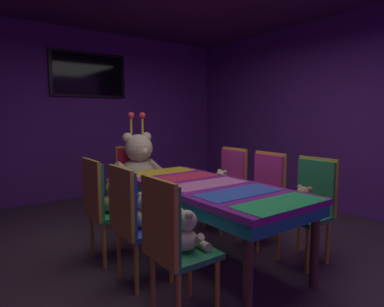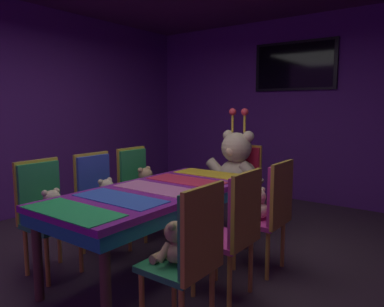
{
  "view_description": "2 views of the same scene",
  "coord_description": "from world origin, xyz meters",
  "px_view_note": "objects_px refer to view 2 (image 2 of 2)",
  "views": [
    {
      "loc": [
        -1.92,
        -2.35,
        1.38
      ],
      "look_at": [
        -0.18,
        0.01,
        1.04
      ],
      "focal_mm": 30.7,
      "sensor_mm": 36.0,
      "label": 1
    },
    {
      "loc": [
        2.06,
        -2.27,
        1.44
      ],
      "look_at": [
        0.13,
        0.34,
        1.02
      ],
      "focal_mm": 33.84,
      "sensor_mm": 36.0,
      "label": 2
    }
  ],
  "objects_px": {
    "chair_left_1": "(97,192)",
    "teddy_right_0": "(175,244)",
    "banquet_table": "(157,199)",
    "teddy_left_1": "(107,195)",
    "chair_left_2": "(137,182)",
    "wall_tv": "(295,66)",
    "chair_right_0": "(193,247)",
    "king_teddy_bear": "(236,165)",
    "teddy_left_2": "(146,184)",
    "throne_chair": "(243,177)",
    "teddy_left_0": "(53,209)",
    "teddy_right_2": "(258,205)",
    "chair_right_1": "(237,223)",
    "chair_left_0": "(43,205)",
    "chair_right_2": "(273,206)"
  },
  "relations": [
    {
      "from": "chair_left_1",
      "to": "teddy_right_0",
      "type": "relative_size",
      "value": 3.33
    },
    {
      "from": "teddy_left_1",
      "to": "teddy_left_2",
      "type": "relative_size",
      "value": 0.9
    },
    {
      "from": "chair_right_0",
      "to": "king_teddy_bear",
      "type": "height_order",
      "value": "king_teddy_bear"
    },
    {
      "from": "teddy_left_1",
      "to": "chair_right_1",
      "type": "distance_m",
      "value": 1.45
    },
    {
      "from": "chair_left_1",
      "to": "chair_left_0",
      "type": "bearing_deg",
      "value": -90.4
    },
    {
      "from": "banquet_table",
      "to": "teddy_right_0",
      "type": "xyz_separation_m",
      "value": [
        0.67,
        -0.58,
        -0.07
      ]
    },
    {
      "from": "teddy_left_0",
      "to": "teddy_right_2",
      "type": "height_order",
      "value": "teddy_left_0"
    },
    {
      "from": "chair_left_1",
      "to": "teddy_left_2",
      "type": "height_order",
      "value": "chair_left_1"
    },
    {
      "from": "teddy_right_0",
      "to": "throne_chair",
      "type": "relative_size",
      "value": 0.3
    },
    {
      "from": "banquet_table",
      "to": "chair_right_0",
      "type": "relative_size",
      "value": 2.05
    },
    {
      "from": "throne_chair",
      "to": "chair_right_1",
      "type": "bearing_deg",
      "value": 27.25
    },
    {
      "from": "banquet_table",
      "to": "chair_left_2",
      "type": "relative_size",
      "value": 2.05
    },
    {
      "from": "chair_right_1",
      "to": "teddy_left_2",
      "type": "bearing_deg",
      "value": -21.57
    },
    {
      "from": "teddy_left_2",
      "to": "chair_left_1",
      "type": "bearing_deg",
      "value": -101.5
    },
    {
      "from": "chair_right_2",
      "to": "wall_tv",
      "type": "height_order",
      "value": "wall_tv"
    },
    {
      "from": "chair_left_2",
      "to": "wall_tv",
      "type": "height_order",
      "value": "wall_tv"
    },
    {
      "from": "throne_chair",
      "to": "wall_tv",
      "type": "distance_m",
      "value": 2.13
    },
    {
      "from": "chair_left_2",
      "to": "teddy_left_0",
      "type": "bearing_deg",
      "value": -81.67
    },
    {
      "from": "banquet_table",
      "to": "king_teddy_bear",
      "type": "height_order",
      "value": "king_teddy_bear"
    },
    {
      "from": "teddy_left_1",
      "to": "king_teddy_bear",
      "type": "xyz_separation_m",
      "value": [
        0.65,
        1.37,
        0.18
      ]
    },
    {
      "from": "king_teddy_bear",
      "to": "teddy_left_1",
      "type": "bearing_deg",
      "value": -25.44
    },
    {
      "from": "chair_right_2",
      "to": "throne_chair",
      "type": "distance_m",
      "value": 1.27
    },
    {
      "from": "king_teddy_bear",
      "to": "wall_tv",
      "type": "distance_m",
      "value": 2.16
    },
    {
      "from": "teddy_left_0",
      "to": "king_teddy_bear",
      "type": "distance_m",
      "value": 2.07
    },
    {
      "from": "teddy_left_2",
      "to": "chair_right_0",
      "type": "distance_m",
      "value": 1.89
    },
    {
      "from": "teddy_right_2",
      "to": "teddy_left_2",
      "type": "bearing_deg",
      "value": -0.08
    },
    {
      "from": "banquet_table",
      "to": "teddy_left_1",
      "type": "bearing_deg",
      "value": -179.85
    },
    {
      "from": "teddy_left_0",
      "to": "chair_left_1",
      "type": "bearing_deg",
      "value": 103.55
    },
    {
      "from": "chair_left_1",
      "to": "teddy_left_1",
      "type": "distance_m",
      "value": 0.14
    },
    {
      "from": "teddy_right_0",
      "to": "chair_right_2",
      "type": "xyz_separation_m",
      "value": [
        0.15,
        1.15,
        0.02
      ]
    },
    {
      "from": "chair_left_1",
      "to": "throne_chair",
      "type": "height_order",
      "value": "same"
    },
    {
      "from": "chair_left_2",
      "to": "throne_chair",
      "type": "height_order",
      "value": "same"
    },
    {
      "from": "throne_chair",
      "to": "king_teddy_bear",
      "type": "height_order",
      "value": "king_teddy_bear"
    },
    {
      "from": "chair_left_2",
      "to": "chair_right_1",
      "type": "distance_m",
      "value": 1.73
    },
    {
      "from": "banquet_table",
      "to": "wall_tv",
      "type": "xyz_separation_m",
      "value": [
        0.0,
        3.11,
        1.4
      ]
    },
    {
      "from": "teddy_left_1",
      "to": "chair_right_1",
      "type": "height_order",
      "value": "chair_right_1"
    },
    {
      "from": "chair_right_2",
      "to": "wall_tv",
      "type": "bearing_deg",
      "value": -72.04
    },
    {
      "from": "teddy_right_0",
      "to": "king_teddy_bear",
      "type": "relative_size",
      "value": 0.31
    },
    {
      "from": "chair_right_1",
      "to": "wall_tv",
      "type": "relative_size",
      "value": 0.79
    },
    {
      "from": "banquet_table",
      "to": "chair_right_2",
      "type": "height_order",
      "value": "chair_right_2"
    },
    {
      "from": "chair_left_0",
      "to": "chair_right_1",
      "type": "distance_m",
      "value": 1.7
    },
    {
      "from": "chair_left_1",
      "to": "chair_right_1",
      "type": "height_order",
      "value": "same"
    },
    {
      "from": "teddy_right_0",
      "to": "wall_tv",
      "type": "bearing_deg",
      "value": -79.68
    },
    {
      "from": "teddy_right_0",
      "to": "king_teddy_bear",
      "type": "height_order",
      "value": "king_teddy_bear"
    },
    {
      "from": "teddy_left_1",
      "to": "teddy_left_2",
      "type": "distance_m",
      "value": 0.58
    },
    {
      "from": "teddy_left_1",
      "to": "teddy_right_2",
      "type": "xyz_separation_m",
      "value": [
        1.33,
        0.57,
        -0.01
      ]
    },
    {
      "from": "chair_left_1",
      "to": "teddy_right_0",
      "type": "bearing_deg",
      "value": -21.43
    },
    {
      "from": "chair_left_2",
      "to": "wall_tv",
      "type": "distance_m",
      "value": 3.03
    },
    {
      "from": "chair_left_0",
      "to": "teddy_left_1",
      "type": "height_order",
      "value": "chair_left_0"
    },
    {
      "from": "chair_left_1",
      "to": "chair_right_2",
      "type": "height_order",
      "value": "same"
    }
  ]
}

